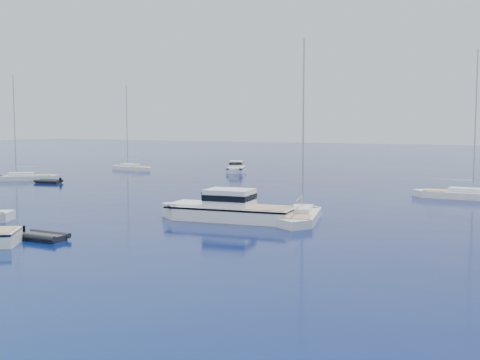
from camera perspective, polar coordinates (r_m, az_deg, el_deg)
name	(u,v)px	position (r m, az deg, el deg)	size (l,w,h in m)	color
ground	(23,258)	(36.00, -19.59, -6.87)	(400.00, 400.00, 0.00)	navy
motor_cruiser_centre	(227,220)	(47.13, -1.23, -3.74)	(3.56, 11.65, 3.06)	white
motor_cruiser_horizon	(236,172)	(93.99, -0.36, 0.76)	(2.51, 8.19, 2.15)	white
sailboat_mid_r	(301,221)	(46.85, 5.68, -3.82)	(2.54, 9.75, 14.34)	silver
sailboat_mid_l	(24,180)	(84.76, -19.50, -0.03)	(2.51, 9.67, 14.22)	silver
sailboat_centre	(462,199)	(64.28, 19.98, -1.64)	(2.67, 10.27, 15.10)	white
sailboat_far_l	(131,170)	(99.10, -10.09, 0.91)	(2.48, 9.52, 14.00)	white
tender_yellow	(274,218)	(47.94, 3.17, -3.59)	(2.06, 3.78, 0.95)	yellow
tender_grey_near	(43,240)	(41.19, -17.93, -5.31)	(1.97, 3.57, 0.95)	black
tender_grey_far	(49,183)	(79.82, -17.43, -0.28)	(1.90, 3.43, 0.95)	black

